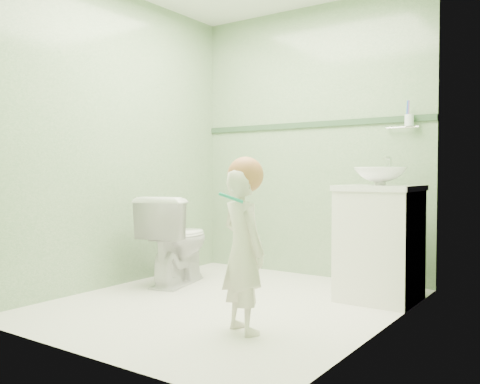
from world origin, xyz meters
The scene contains 12 objects.
ground centered at (0.00, 0.00, 0.00)m, with size 2.50×2.50×0.00m, color white.
room_shell centered at (0.00, 0.00, 1.20)m, with size 2.50×2.54×2.40m.
trim_stripe centered at (0.00, 1.24, 1.35)m, with size 2.20×0.02×0.05m, color #335136.
vanity centered at (0.84, 0.70, 0.40)m, with size 0.52×0.50×0.80m, color white.
counter centered at (0.84, 0.70, 0.81)m, with size 0.54×0.52×0.04m, color white.
basin centered at (0.84, 0.70, 0.89)m, with size 0.37×0.37×0.13m, color white.
faucet centered at (0.84, 0.89, 0.97)m, with size 0.03×0.13×0.18m.
cup_holder centered at (0.89, 1.18, 1.33)m, with size 0.26×0.07×0.21m.
toilet centered at (-0.74, 0.29, 0.37)m, with size 0.41×0.72×0.73m, color white.
toddler centered at (0.45, -0.47, 0.47)m, with size 0.34×0.23×0.94m, color beige.
hair_cap centered at (0.45, -0.45, 0.91)m, with size 0.21×0.21×0.21m, color #B56D40.
teal_toothbrush centered at (0.47, -0.61, 0.78)m, with size 0.11×0.14×0.08m.
Camera 1 is at (2.10, -2.88, 0.91)m, focal length 38.29 mm.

